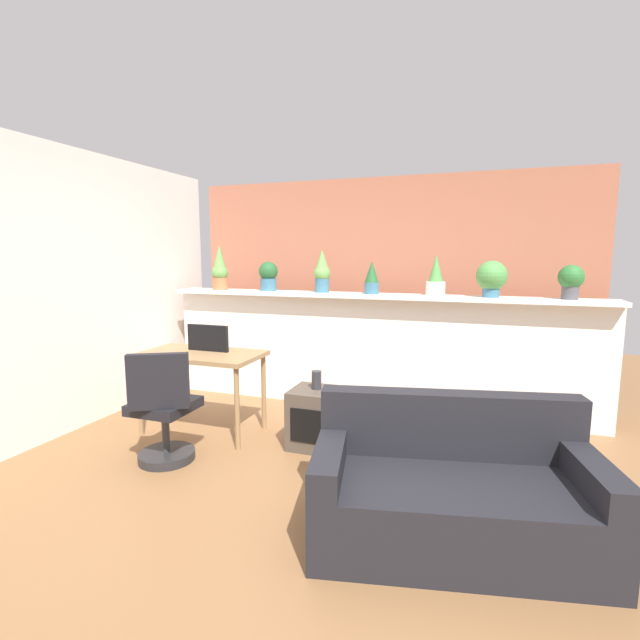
{
  "coord_description": "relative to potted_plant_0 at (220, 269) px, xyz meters",
  "views": [
    {
      "loc": [
        1.07,
        -2.69,
        1.63
      ],
      "look_at": [
        -0.21,
        0.95,
        1.08
      ],
      "focal_mm": 25.76,
      "sensor_mm": 36.0,
      "label": 1
    }
  ],
  "objects": [
    {
      "name": "potted_plant_6",
      "position": [
        3.61,
        0.03,
        -0.06
      ],
      "size": [
        0.22,
        0.22,
        0.31
      ],
      "color": "#4C4C51",
      "rests_on": "plant_shelf"
    },
    {
      "name": "desk",
      "position": [
        0.47,
        -1.12,
        -0.8
      ],
      "size": [
        1.1,
        0.6,
        0.75
      ],
      "color": "#99754C",
      "rests_on": "ground"
    },
    {
      "name": "side_cube_shelf",
      "position": [
        1.56,
        -1.09,
        -1.22
      ],
      "size": [
        0.4,
        0.41,
        0.5
      ],
      "color": "#4C4238",
      "rests_on": "ground"
    },
    {
      "name": "potted_plant_5",
      "position": [
        2.94,
        0.02,
        -0.05
      ],
      "size": [
        0.28,
        0.28,
        0.35
      ],
      "color": "#386B84",
      "rests_on": "plant_shelf"
    },
    {
      "name": "plant_shelf",
      "position": [
        1.77,
        0.03,
        -0.26
      ],
      "size": [
        4.55,
        0.35,
        0.04
      ],
      "primitive_type": "cube",
      "color": "white",
      "rests_on": "divider_wall"
    },
    {
      "name": "ground_plane",
      "position": [
        1.77,
        -1.93,
        -1.47
      ],
      "size": [
        12.0,
        12.0,
        0.0
      ],
      "primitive_type": "plane",
      "color": "brown"
    },
    {
      "name": "brick_wall_behind",
      "position": [
        1.77,
        0.67,
        -0.22
      ],
      "size": [
        4.55,
        0.1,
        2.5
      ],
      "primitive_type": "cube",
      "color": "#AD664C",
      "rests_on": "ground"
    },
    {
      "name": "potted_plant_2",
      "position": [
        1.23,
        0.03,
        -0.01
      ],
      "size": [
        0.18,
        0.18,
        0.46
      ],
      "color": "#386B84",
      "rests_on": "plant_shelf"
    },
    {
      "name": "office_chair",
      "position": [
        0.56,
        -1.79,
        -1.08
      ],
      "size": [
        0.52,
        0.52,
        0.91
      ],
      "color": "#262628",
      "rests_on": "ground"
    },
    {
      "name": "vase_on_shelf",
      "position": [
        1.56,
        -1.06,
        -0.89
      ],
      "size": [
        0.08,
        0.08,
        0.16
      ],
      "primitive_type": "cylinder",
      "color": "#2D2D33",
      "rests_on": "side_cube_shelf"
    },
    {
      "name": "tv_monitor",
      "position": [
        0.49,
        -1.04,
        -0.6
      ],
      "size": [
        0.41,
        0.04,
        0.24
      ],
      "primitive_type": "cube",
      "color": "black",
      "rests_on": "desk"
    },
    {
      "name": "potted_plant_1",
      "position": [
        0.6,
        0.04,
        -0.07
      ],
      "size": [
        0.21,
        0.21,
        0.33
      ],
      "color": "#386B84",
      "rests_on": "plant_shelf"
    },
    {
      "name": "potted_plant_4",
      "position": [
        2.42,
        0.06,
        -0.06
      ],
      "size": [
        0.19,
        0.19,
        0.4
      ],
      "color": "silver",
      "rests_on": "plant_shelf"
    },
    {
      "name": "divider_wall",
      "position": [
        1.77,
        0.07,
        -0.87
      ],
      "size": [
        4.55,
        0.16,
        1.19
      ],
      "primitive_type": "cube",
      "color": "white",
      "rests_on": "ground"
    },
    {
      "name": "side_wall_left",
      "position": [
        -0.75,
        -1.53,
        -0.17
      ],
      "size": [
        0.12,
        4.4,
        2.6
      ],
      "primitive_type": "cube",
      "color": "white",
      "rests_on": "ground"
    },
    {
      "name": "potted_plant_3",
      "position": [
        1.78,
        0.0,
        -0.07
      ],
      "size": [
        0.15,
        0.15,
        0.34
      ],
      "color": "#386B84",
      "rests_on": "plant_shelf"
    },
    {
      "name": "potted_plant_0",
      "position": [
        0.0,
        0.0,
        0.0
      ],
      "size": [
        0.18,
        0.18,
        0.51
      ],
      "color": "#C66B42",
      "rests_on": "plant_shelf"
    },
    {
      "name": "couch",
      "position": [
        2.75,
        -2.06,
        -1.18
      ],
      "size": [
        1.68,
        1.06,
        0.8
      ],
      "color": "black",
      "rests_on": "ground"
    }
  ]
}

